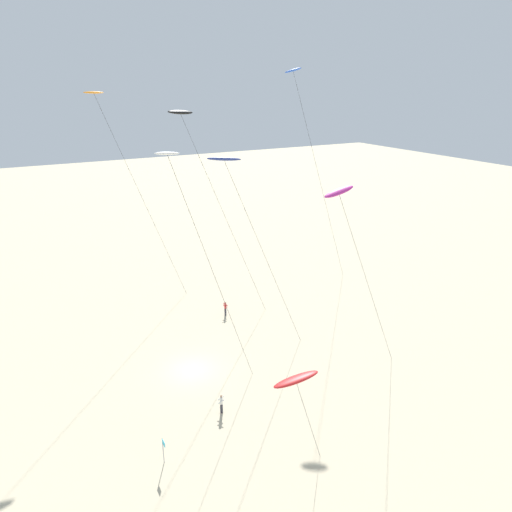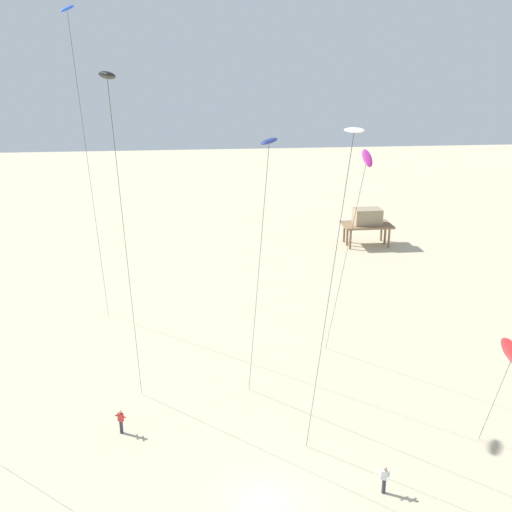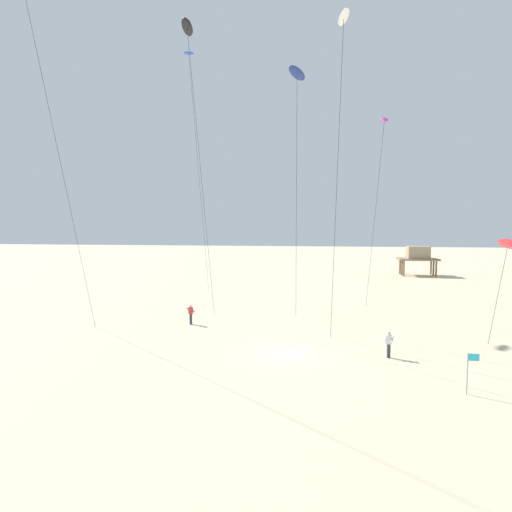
{
  "view_description": "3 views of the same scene",
  "coord_description": "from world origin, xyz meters",
  "views": [
    {
      "loc": [
        34.54,
        -12.18,
        24.54
      ],
      "look_at": [
        1.5,
        5.8,
        10.58
      ],
      "focal_mm": 32.6,
      "sensor_mm": 36.0,
      "label": 1
    },
    {
      "loc": [
        -3.48,
        -27.19,
        23.08
      ],
      "look_at": [
        0.35,
        7.38,
        11.59
      ],
      "focal_mm": 42.93,
      "sensor_mm": 36.0,
      "label": 2
    },
    {
      "loc": [
        1.78,
        -28.36,
        8.58
      ],
      "look_at": [
        -2.84,
        7.52,
        5.8
      ],
      "focal_mm": 30.99,
      "sensor_mm": 36.0,
      "label": 3
    }
  ],
  "objects": [
    {
      "name": "stilt_house",
      "position": [
        18.63,
        45.28,
        3.32
      ],
      "size": [
        6.16,
        3.91,
        4.71
      ],
      "color": "#846647",
      "rests_on": "ground"
    },
    {
      "name": "kite_flyer_nearest",
      "position": [
        6.62,
        -0.1,
        0.89
      ],
      "size": [
        0.68,
        0.66,
        1.67
      ],
      "color": "#33333D",
      "rests_on": "ground"
    },
    {
      "name": "kite_red",
      "position": [
        14.21,
        1.74,
        7.19
      ],
      "size": [
        1.33,
        3.93,
        7.66
      ],
      "color": "red",
      "rests_on": "ground"
    },
    {
      "name": "kite_flyer_middle",
      "position": [
        -8.33,
        7.22,
        0.89
      ],
      "size": [
        0.7,
        0.69,
        1.67
      ],
      "color": "#33333D",
      "rests_on": "ground"
    },
    {
      "name": "kite_navy",
      "position": [
        0.58,
        3.5,
        18.74
      ],
      "size": [
        1.54,
        9.68,
        19.24
      ],
      "color": "navy",
      "rests_on": "ground"
    },
    {
      "name": "kite_black",
      "position": [
        -7.07,
        2.8,
        21.94
      ],
      "size": [
        1.27,
        10.51,
        22.5
      ],
      "color": "black",
      "rests_on": "ground"
    },
    {
      "name": "marker_flag",
      "position": [
        9.62,
        -5.76,
        1.49
      ],
      "size": [
        0.56,
        0.05,
        2.1
      ],
      "color": "gray",
      "rests_on": "ground"
    },
    {
      "name": "kite_magenta",
      "position": [
        7.51,
        9.67,
        16.78
      ],
      "size": [
        1.11,
        9.04,
        17.57
      ],
      "color": "#D8339E",
      "rests_on": "ground"
    },
    {
      "name": "kite_blue",
      "position": [
        -11.1,
        17.49,
        25.25
      ],
      "size": [
        1.1,
        10.19,
        26.36
      ],
      "color": "blue",
      "rests_on": "ground"
    },
    {
      "name": "ground_plane",
      "position": [
        0.0,
        0.0,
        0.0
      ],
      "size": [
        260.0,
        260.0,
        0.0
      ],
      "primitive_type": "plane",
      "color": "beige"
    },
    {
      "name": "kite_white",
      "position": [
        3.38,
        -1.96,
        19.55
      ],
      "size": [
        0.78,
        7.67,
        20.31
      ],
      "color": "white",
      "rests_on": "ground"
    }
  ]
}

